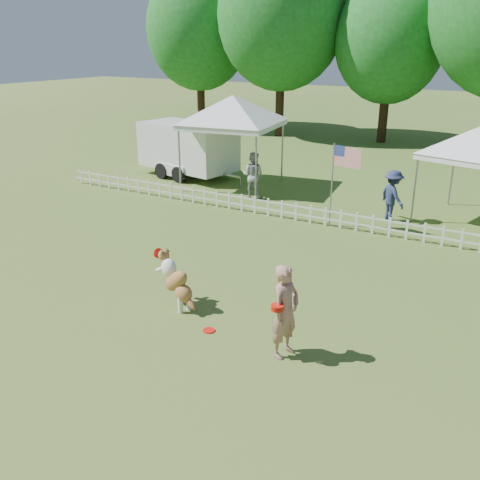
{
  "coord_description": "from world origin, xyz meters",
  "views": [
    {
      "loc": [
        5.39,
        -7.98,
        5.4
      ],
      "look_at": [
        -0.41,
        2.0,
        1.1
      ],
      "focal_mm": 40.0,
      "sensor_mm": 36.0,
      "label": 1
    }
  ],
  "objects": [
    {
      "name": "tree_far_left",
      "position": [
        -15.0,
        22.0,
        5.5
      ],
      "size": [
        6.6,
        6.6,
        11.0
      ],
      "primitive_type": null,
      "color": "#195A1E",
      "rests_on": "ground"
    },
    {
      "name": "dog",
      "position": [
        -0.97,
        0.28,
        0.61
      ],
      "size": [
        1.24,
        0.74,
        1.21
      ],
      "primitive_type": null,
      "rotation": [
        0.0,
        0.0,
        -0.32
      ],
      "color": "brown",
      "rests_on": "ground"
    },
    {
      "name": "cargo_trailer",
      "position": [
        -7.74,
        10.25,
        1.13
      ],
      "size": [
        5.45,
        3.15,
        2.26
      ],
      "primitive_type": null,
      "rotation": [
        0.0,
        0.0,
        -0.18
      ],
      "color": "silver",
      "rests_on": "ground"
    },
    {
      "name": "tree_center_left",
      "position": [
        -3.0,
        22.5,
        4.9
      ],
      "size": [
        6.0,
        6.0,
        9.8
      ],
      "primitive_type": null,
      "color": "#195A1E",
      "rests_on": "ground"
    },
    {
      "name": "ground",
      "position": [
        0.0,
        0.0,
        0.0
      ],
      "size": [
        120.0,
        120.0,
        0.0
      ],
      "primitive_type": "plane",
      "color": "#2E561B",
      "rests_on": "ground"
    },
    {
      "name": "handler",
      "position": [
        1.83,
        -0.24,
        0.88
      ],
      "size": [
        0.53,
        0.71,
        1.76
      ],
      "primitive_type": "imported",
      "rotation": [
        0.0,
        0.0,
        1.39
      ],
      "color": "#A87364",
      "rests_on": "ground"
    },
    {
      "name": "spectator_b",
      "position": [
        1.37,
        8.54,
        0.82
      ],
      "size": [
        1.2,
        1.16,
        1.64
      ],
      "primitive_type": "imported",
      "rotation": [
        0.0,
        0.0,
        2.42
      ],
      "color": "#242C4D",
      "rests_on": "ground"
    },
    {
      "name": "frisbee_on_turf",
      "position": [
        0.17,
        -0.24,
        0.01
      ],
      "size": [
        0.32,
        0.32,
        0.02
      ],
      "primitive_type": "cylinder",
      "rotation": [
        0.0,
        0.0,
        0.41
      ],
      "color": "red",
      "rests_on": "ground"
    },
    {
      "name": "canopy_tent_left",
      "position": [
        -5.24,
        9.75,
        1.72
      ],
      "size": [
        3.76,
        3.76,
        3.44
      ],
      "primitive_type": null,
      "rotation": [
        0.0,
        0.0,
        0.14
      ],
      "color": "white",
      "rests_on": "ground"
    },
    {
      "name": "tree_left",
      "position": [
        -9.0,
        21.5,
        6.0
      ],
      "size": [
        7.4,
        7.4,
        12.0
      ],
      "primitive_type": null,
      "color": "#195A1E",
      "rests_on": "ground"
    },
    {
      "name": "spectator_a",
      "position": [
        -3.75,
        8.67,
        0.84
      ],
      "size": [
        0.91,
        0.76,
        1.69
      ],
      "primitive_type": "imported",
      "rotation": [
        0.0,
        0.0,
        3.31
      ],
      "color": "#9A9A9F",
      "rests_on": "ground"
    },
    {
      "name": "flag_pole",
      "position": [
        -0.13,
        7.07,
        1.29
      ],
      "size": [
        0.99,
        0.29,
        2.58
      ],
      "primitive_type": null,
      "rotation": [
        0.0,
        0.0,
        -0.19
      ],
      "color": "gray",
      "rests_on": "ground"
    },
    {
      "name": "picket_fence",
      "position": [
        0.0,
        7.0,
        0.3
      ],
      "size": [
        22.0,
        0.08,
        0.6
      ],
      "primitive_type": null,
      "color": "silver",
      "rests_on": "ground"
    },
    {
      "name": "canopy_tent_right",
      "position": [
        3.6,
        9.72,
        1.5
      ],
      "size": [
        3.53,
        3.53,
        2.99
      ],
      "primitive_type": null,
      "rotation": [
        0.0,
        0.0,
        -0.26
      ],
      "color": "white",
      "rests_on": "ground"
    }
  ]
}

